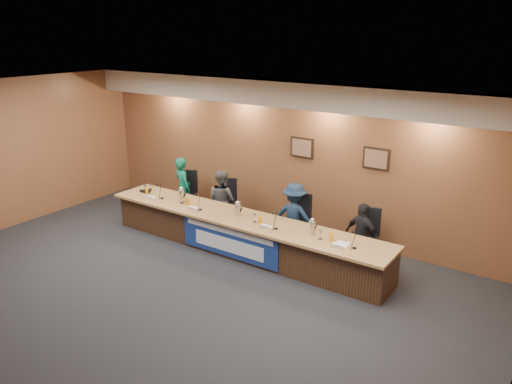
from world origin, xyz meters
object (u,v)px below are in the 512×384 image
Objects in this scene: panelist_c at (294,216)px; office_chair_b at (225,207)px; speakerphone at (147,191)px; dais_body at (242,235)px; carafe_right at (312,228)px; banner at (229,241)px; panelist_b at (222,200)px; office_chair_c at (297,224)px; office_chair_a at (186,197)px; carafe_mid at (238,210)px; office_chair_d at (364,241)px; carafe_left at (182,196)px; panelist_a at (183,188)px; panelist_d at (362,236)px.

panelist_c reaches higher than office_chair_b.
dais_body is at bearing 0.08° from speakerphone.
dais_body is 1.64m from carafe_right.
panelist_b is (-1.06, 1.14, 0.28)m from banner.
carafe_right is at bearing 169.86° from panelist_b.
carafe_right is (2.61, -0.76, 0.22)m from panelist_b.
office_chair_c is at bearing 13.90° from speakerphone.
dais_body is 1.32m from panelist_b.
dais_body is 4.42× the size of panelist_c.
office_chair_a is 2.93m from office_chair_c.
carafe_mid is (0.98, -0.74, 0.20)m from panelist_b.
office_chair_d is (1.43, 0.00, 0.00)m from office_chair_c.
office_chair_c is at bearing 20.79° from carafe_left.
carafe_mid is (-0.08, -0.01, 0.51)m from dais_body.
speakerphone is (-4.77, -0.83, 0.30)m from office_chair_d.
panelist_a is (-2.19, 0.72, 0.37)m from dais_body.
dais_body is 1.35m from office_chair_b.
office_chair_a is at bearing -67.20° from panelist_a.
office_chair_c is 1.00× the size of office_chair_d.
office_chair_a is at bearing 150.47° from banner.
dais_body is at bearing 31.66° from panelist_d.
office_chair_b is (-1.06, 0.82, 0.13)m from dais_body.
office_chair_a is (-2.19, 1.24, 0.10)m from banner.
panelist_c is 1.82m from office_chair_b.
office_chair_b is at bearing 139.51° from carafe_mid.
panelist_a reaches higher than office_chair_a.
office_chair_a is at bearing 63.78° from speakerphone.
speakerphone is at bearing -174.41° from office_chair_d.
carafe_left is at bearing 165.87° from banner.
carafe_mid is at bearing -176.44° from panelist_a.
carafe_left is 3.06m from carafe_right.
office_chair_a is 2.12× the size of carafe_mid.
carafe_right is at bearing -168.75° from panelist_a.
carafe_right is (0.80, -0.76, 0.20)m from panelist_c.
office_chair_b is 1.80m from office_chair_c.
banner is 1.64m from carafe_left.
dais_body is at bearing 9.05° from carafe_mid.
panelist_c is (2.93, 0.00, -0.04)m from panelist_a.
banner is 4.58× the size of office_chair_a.
carafe_left is (-3.69, -0.86, 0.40)m from office_chair_d.
panelist_d reaches higher than office_chair_c.
panelist_c is 2.83× the size of office_chair_d.
carafe_mid is at bearing -0.20° from speakerphone.
panelist_a is 2.93m from panelist_c.
carafe_right is (-0.62, -0.86, 0.40)m from office_chair_d.
office_chair_c is (0.00, 0.10, -0.20)m from panelist_c.
carafe_right is at bearing 127.89° from panelist_c.
office_chair_d is 1.14m from carafe_right.
panelist_d is (4.36, 0.00, -0.10)m from panelist_a.
office_chair_a is 0.97m from speakerphone.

